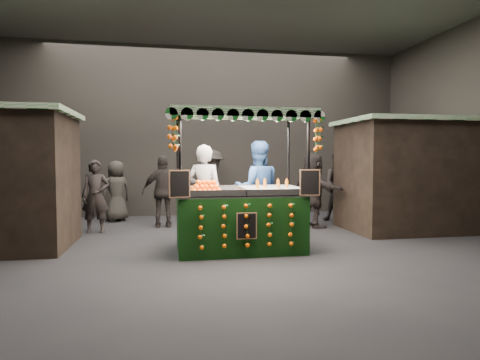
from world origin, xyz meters
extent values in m
plane|color=black|center=(0.00, 0.00, 0.00)|extent=(12.00, 12.00, 0.00)
cube|color=black|center=(0.00, 5.00, 2.50)|extent=(12.00, 0.10, 5.00)
cube|color=black|center=(0.00, -5.00, 2.50)|extent=(12.00, 0.10, 5.00)
cube|color=black|center=(4.40, 1.50, 1.25)|extent=(2.80, 2.00, 2.50)
cube|color=#135B1B|center=(4.40, 1.50, 2.55)|extent=(3.00, 2.20, 0.10)
cube|color=black|center=(0.13, 0.05, 0.51)|extent=(2.25, 1.23, 1.02)
cube|color=silver|center=(0.13, 0.05, 1.04)|extent=(2.25, 1.23, 0.04)
cylinder|color=black|center=(-0.96, -0.53, 1.23)|extent=(0.05, 0.05, 2.46)
cylinder|color=black|center=(1.23, -0.53, 1.23)|extent=(0.05, 0.05, 2.46)
cylinder|color=black|center=(-0.96, 0.64, 1.23)|extent=(0.05, 0.05, 2.46)
cylinder|color=black|center=(1.23, 0.64, 1.23)|extent=(0.05, 0.05, 2.46)
cube|color=#135B1B|center=(0.13, 0.05, 2.50)|extent=(2.51, 1.48, 0.08)
cube|color=silver|center=(0.75, 0.05, 1.11)|extent=(1.00, 1.11, 0.08)
cube|color=black|center=(-0.97, -0.59, 1.28)|extent=(0.35, 0.10, 0.45)
cube|color=black|center=(1.24, -0.59, 1.28)|extent=(0.35, 0.10, 0.45)
cube|color=black|center=(0.13, -0.60, 0.56)|extent=(0.35, 0.03, 0.45)
imported|color=gray|center=(-0.43, 0.88, 0.98)|extent=(0.85, 0.72, 1.97)
imported|color=#2A4D89|center=(0.71, 1.16, 1.03)|extent=(1.04, 0.83, 2.06)
imported|color=black|center=(-2.77, 2.43, 0.83)|extent=(0.62, 0.41, 1.66)
imported|color=black|center=(3.41, 3.00, 0.95)|extent=(1.14, 1.04, 1.90)
imported|color=black|center=(-1.25, 2.91, 0.88)|extent=(1.04, 0.44, 1.77)
imported|color=#2C2724|center=(0.13, 4.37, 0.97)|extent=(1.18, 1.44, 1.94)
imported|color=#2A2722|center=(-2.51, 4.09, 0.82)|extent=(0.95, 0.87, 1.64)
imported|color=black|center=(2.39, 2.30, 0.91)|extent=(0.99, 1.78, 1.83)
imported|color=#282321|center=(1.52, 4.11, 0.82)|extent=(0.54, 0.68, 1.63)
camera|label=1|loc=(-1.18, -7.22, 1.69)|focal=30.47mm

